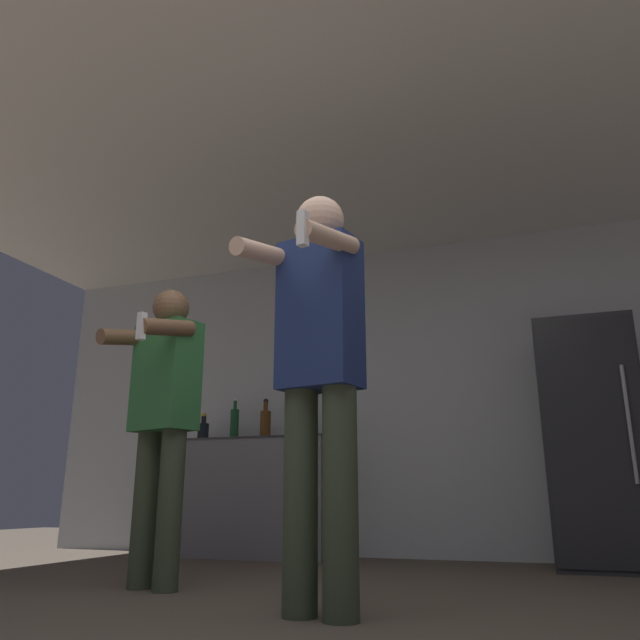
# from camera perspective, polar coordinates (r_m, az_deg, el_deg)

# --- Properties ---
(wall_back) EXTENTS (7.00, 0.06, 2.55)m
(wall_back) POSITION_cam_1_polar(r_m,az_deg,el_deg) (5.20, 9.48, -6.63)
(wall_back) COLOR #B2B7BC
(wall_back) RESTS_ON ground_plane
(ceiling_slab) EXTENTS (7.00, 3.83, 0.05)m
(ceiling_slab) POSITION_cam_1_polar(r_m,az_deg,el_deg) (4.09, 4.32, 15.47)
(ceiling_slab) COLOR silver
(ceiling_slab) RESTS_ON wall_back
(refrigerator) EXTENTS (0.62, 0.76, 1.62)m
(refrigerator) POSITION_cam_1_polar(r_m,az_deg,el_deg) (4.70, 23.59, -10.21)
(refrigerator) COLOR #262628
(refrigerator) RESTS_ON ground_plane
(counter) EXTENTS (1.36, 0.56, 0.92)m
(counter) POSITION_cam_1_polar(r_m,az_deg,el_deg) (5.26, -6.08, -15.78)
(counter) COLOR slate
(counter) RESTS_ON ground_plane
(bottle_red_label) EXTENTS (0.09, 0.09, 0.34)m
(bottle_red_label) POSITION_cam_1_polar(r_m,az_deg,el_deg) (5.26, -5.02, -9.36)
(bottle_red_label) COLOR #563314
(bottle_red_label) RESTS_ON counter
(bottle_amber_bourbon) EXTENTS (0.07, 0.07, 0.35)m
(bottle_amber_bourbon) POSITION_cam_1_polar(r_m,az_deg,el_deg) (5.39, -7.82, -9.33)
(bottle_amber_bourbon) COLOR #194723
(bottle_amber_bourbon) RESTS_ON counter
(bottle_clear_vodka) EXTENTS (0.09, 0.09, 0.25)m
(bottle_clear_vodka) POSITION_cam_1_polar(r_m,az_deg,el_deg) (5.15, -2.23, -9.77)
(bottle_clear_vodka) COLOR black
(bottle_clear_vodka) RESTS_ON counter
(bottle_brown_liquor) EXTENTS (0.08, 0.08, 0.28)m
(bottle_brown_liquor) POSITION_cam_1_polar(r_m,az_deg,el_deg) (5.11, -0.97, -9.61)
(bottle_brown_liquor) COLOR #194723
(bottle_brown_liquor) RESTS_ON counter
(bottle_dark_rum) EXTENTS (0.10, 0.10, 0.24)m
(bottle_dark_rum) POSITION_cam_1_polar(r_m,az_deg,el_deg) (5.52, -10.63, -9.88)
(bottle_dark_rum) COLOR black
(bottle_dark_rum) RESTS_ON counter
(person_woman_foreground) EXTENTS (0.47, 0.57, 1.76)m
(person_woman_foreground) POSITION_cam_1_polar(r_m,az_deg,el_deg) (2.62, -0.12, -4.04)
(person_woman_foreground) COLOR #38422D
(person_woman_foreground) RESTS_ON ground_plane
(person_man_side) EXTENTS (0.51, 0.53, 1.59)m
(person_man_side) POSITION_cam_1_polar(r_m,az_deg,el_deg) (3.50, -14.18, -7.60)
(person_man_side) COLOR #38422D
(person_man_side) RESTS_ON ground_plane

